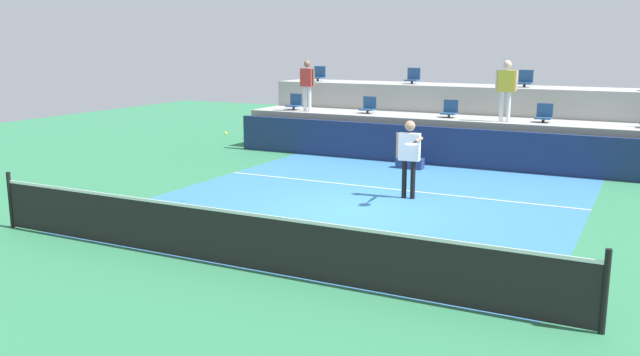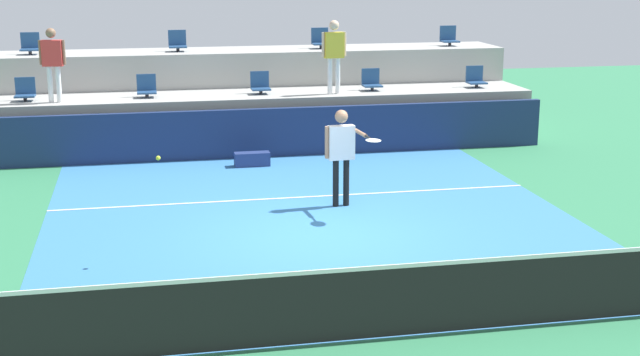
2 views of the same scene
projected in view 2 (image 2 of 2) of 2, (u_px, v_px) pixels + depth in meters
name	position (u px, v px, depth m)	size (l,w,h in m)	color
ground_plane	(322.00, 236.00, 14.31)	(40.00, 40.00, 0.00)	#2D754C
court_inner_paint	(310.00, 219.00, 15.26)	(9.00, 10.00, 0.01)	teal
court_service_line	(296.00, 197.00, 16.59)	(9.00, 0.06, 0.00)	white
tennis_net	(390.00, 298.00, 10.39)	(10.48, 0.08, 1.07)	black
sponsor_backboard	(268.00, 133.00, 19.88)	(13.00, 0.16, 1.10)	navy
seating_tier_lower	(260.00, 119.00, 21.10)	(13.00, 1.80, 1.25)	#9E9E99
seating_tier_upper	(250.00, 91.00, 22.70)	(13.00, 1.80, 2.10)	#9E9E99
stadium_chair_lower_far_left	(25.00, 91.00, 19.80)	(0.44, 0.40, 0.52)	#2D2D33
stadium_chair_lower_left	(147.00, 88.00, 20.32)	(0.44, 0.40, 0.52)	#2D2D33
stadium_chair_lower_center	(260.00, 85.00, 20.83)	(0.44, 0.40, 0.52)	#2D2D33
stadium_chair_lower_right	(371.00, 81.00, 21.35)	(0.44, 0.40, 0.52)	#2D2D33
stadium_chair_lower_far_right	(476.00, 78.00, 21.87)	(0.44, 0.40, 0.52)	#2D2D33
stadium_chair_upper_far_left	(30.00, 45.00, 21.30)	(0.44, 0.40, 0.52)	#2D2D33
stadium_chair_upper_left	(178.00, 43.00, 21.98)	(0.44, 0.40, 0.52)	#2D2D33
stadium_chair_upper_right	(320.00, 40.00, 22.68)	(0.44, 0.40, 0.52)	#2D2D33
stadium_chair_upper_far_right	(449.00, 37.00, 23.36)	(0.44, 0.40, 0.52)	#2D2D33
tennis_player	(342.00, 148.00, 15.76)	(0.80, 1.20, 1.76)	black
spectator_in_grey	(53.00, 58.00, 19.38)	(0.58, 0.25, 1.64)	white
spectator_leaning_on_rail	(334.00, 50.00, 20.59)	(0.60, 0.25, 1.72)	white
tennis_ball	(158.00, 158.00, 12.78)	(0.07, 0.07, 0.07)	#CCE033
equipment_bag	(252.00, 159.00, 19.07)	(0.76, 0.28, 0.30)	navy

